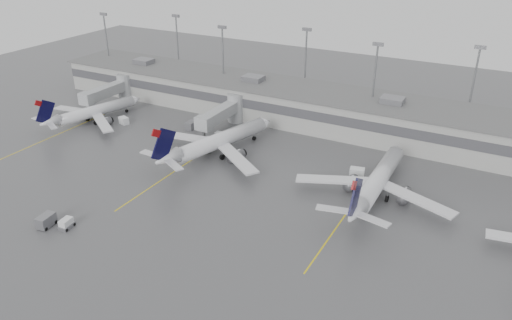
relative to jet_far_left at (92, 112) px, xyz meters
The scene contains 18 objects.
ground 60.53m from the jet_far_left, 32.89° to the right, with size 260.00×260.00×0.00m, color #4C4C4F.
terminal 56.67m from the jet_far_left, 26.35° to the left, with size 152.00×17.00×9.45m.
light_masts 60.16m from the jet_far_left, 31.34° to the left, with size 142.40×8.00×20.60m.
jet_bridge_left 13.77m from the jet_far_left, 110.16° to the left, with size 4.00×17.20×7.00m.
jet_bridge_right 32.92m from the jet_far_left, 23.05° to the left, with size 4.00×17.20×7.00m.
stand_markings 51.61m from the jet_far_left, ahead, with size 105.25×40.00×0.01m.
jet_far_left is the anchor object (origin of this frame).
jet_mid_left 36.82m from the jet_far_left, ahead, with size 27.91×31.72×10.51m.
jet_mid_right 71.04m from the jet_far_left, ahead, with size 28.61×32.03×10.37m.
baggage_tug 47.10m from the jet_far_left, 50.37° to the right, with size 1.91×2.69×1.62m.
baggage_cart 46.08m from the jet_far_left, 54.39° to the right, with size 2.15×3.31×2.00m.
gse_uld_a 8.01m from the jet_far_left, 20.96° to the left, with size 2.38×1.58×1.68m, color white.
gse_uld_b 33.29m from the jet_far_left, 10.52° to the left, with size 2.23×1.48×1.58m, color white.
gse_uld_c 65.79m from the jet_far_left, ahead, with size 2.74×1.83×1.94m, color white.
gse_loader 24.79m from the jet_far_left, 18.62° to the left, with size 1.80×2.89×1.80m, color slate.
cone_a 8.94m from the jet_far_left, 21.38° to the left, with size 0.38×0.38×0.61m, color #F33205.
cone_b 32.33m from the jet_far_left, ahead, with size 0.49×0.49×0.78m, color #F33205.
cone_c 73.16m from the jet_far_left, ahead, with size 0.40×0.40×0.63m, color #F33205.
Camera 1 is at (38.08, -48.38, 44.95)m, focal length 35.00 mm.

